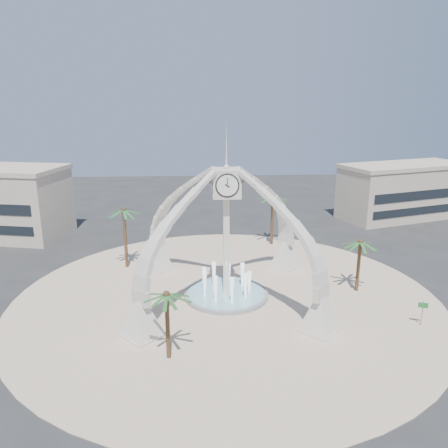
{
  "coord_description": "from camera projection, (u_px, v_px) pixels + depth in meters",
  "views": [
    {
      "loc": [
        -2.5,
        -38.23,
        18.11
      ],
      "look_at": [
        -0.09,
        2.0,
        6.68
      ],
      "focal_mm": 35.0,
      "sensor_mm": 36.0,
      "label": 1
    }
  ],
  "objects": [
    {
      "name": "building_ne",
      "position": [
        403.0,
        191.0,
        69.24
      ],
      "size": [
        21.87,
        14.17,
        8.6
      ],
      "rotation": [
        0.0,
        0.0,
        0.31
      ],
      "color": "#C0AE96",
      "rests_on": "ground"
    },
    {
      "name": "clock_tower",
      "position": [
        226.0,
        232.0,
        40.03
      ],
      "size": [
        17.94,
        17.94,
        16.3
      ],
      "color": "silver",
      "rests_on": "ground"
    },
    {
      "name": "street_sign",
      "position": [
        423.0,
        308.0,
        35.93
      ],
      "size": [
        0.79,
        0.28,
        2.26
      ],
      "rotation": [
        0.0,
        0.0,
        -0.33
      ],
      "color": "slate",
      "rests_on": "ground"
    },
    {
      "name": "palm_east",
      "position": [
        361.0,
        242.0,
        41.68
      ],
      "size": [
        4.72,
        4.72,
        5.79
      ],
      "rotation": [
        0.0,
        0.0,
        0.39
      ],
      "color": "brown",
      "rests_on": "ground"
    },
    {
      "name": "ground",
      "position": [
        226.0,
        297.0,
        41.8
      ],
      "size": [
        140.0,
        140.0,
        0.0
      ],
      "primitive_type": "plane",
      "color": "#282828",
      "rests_on": "ground"
    },
    {
      "name": "palm_north",
      "position": [
        273.0,
        196.0,
        55.25
      ],
      "size": [
        5.09,
        5.09,
        7.26
      ],
      "rotation": [
        0.0,
        0.0,
        0.31
      ],
      "color": "brown",
      "rests_on": "ground"
    },
    {
      "name": "palm_south",
      "position": [
        166.0,
        296.0,
        30.5
      ],
      "size": [
        4.45,
        4.45,
        5.68
      ],
      "rotation": [
        0.0,
        0.0,
        0.41
      ],
      "color": "brown",
      "rests_on": "ground"
    },
    {
      "name": "fountain",
      "position": [
        226.0,
        294.0,
        41.72
      ],
      "size": [
        8.0,
        8.0,
        3.62
      ],
      "color": "#9B9B9E",
      "rests_on": "ground"
    },
    {
      "name": "plaza",
      "position": [
        226.0,
        296.0,
        41.8
      ],
      "size": [
        40.0,
        40.0,
        0.06
      ],
      "primitive_type": "cylinder",
      "color": "beige",
      "rests_on": "ground"
    },
    {
      "name": "palm_west",
      "position": [
        124.0,
        211.0,
        47.4
      ],
      "size": [
        3.93,
        3.93,
        7.41
      ],
      "rotation": [
        0.0,
        0.0,
        -0.03
      ],
      "color": "brown",
      "rests_on": "ground"
    }
  ]
}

